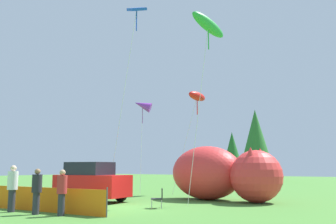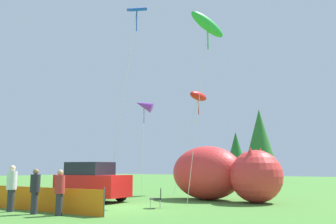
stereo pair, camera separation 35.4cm
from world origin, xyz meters
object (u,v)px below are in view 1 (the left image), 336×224
inflatable_cat (221,175)px  spectator_in_white_shirt (37,189)px  parked_car (92,182)px  spectator_in_grey_shirt (62,190)px  kite_purple_delta (142,106)px  kite_blue_box (136,14)px  kite_green_fish (208,26)px  kite_red_lizard (197,97)px  spectator_in_yellow_shirt (12,186)px  folding_chair (159,197)px

inflatable_cat → spectator_in_white_shirt: (-3.25, -9.38, -0.42)m
parked_car → spectator_in_grey_shirt: 5.70m
kite_purple_delta → kite_blue_box: (3.22, -4.77, 4.41)m
spectator_in_white_shirt → kite_blue_box: kite_blue_box is taller
inflatable_cat → kite_green_fish: 8.02m
spectator_in_white_shirt → kite_blue_box: (-0.50, 6.51, 9.57)m
kite_green_fish → kite_red_lizard: kite_green_fish is taller
parked_car → spectator_in_yellow_shirt: 5.05m
parked_car → spectator_in_yellow_shirt: size_ratio=2.17×
spectator_in_grey_shirt → kite_purple_delta: 13.10m
folding_chair → spectator_in_grey_shirt: bearing=32.3°
kite_red_lizard → kite_green_fish: bearing=-55.5°
folding_chair → spectator_in_white_shirt: (-2.65, -4.44, 0.45)m
kite_red_lizard → kite_purple_delta: bearing=-152.3°
inflatable_cat → kite_blue_box: bearing=-137.2°
parked_car → kite_blue_box: bearing=38.1°
spectator_in_yellow_shirt → folding_chair: bearing=47.3°
spectator_in_white_shirt → kite_red_lizard: bearing=91.3°
kite_green_fish → kite_blue_box: 4.66m
parked_car → kite_purple_delta: (-1.62, 6.32, 5.10)m
inflatable_cat → spectator_in_white_shirt: 9.94m
kite_green_fish → kite_blue_box: (-4.38, -0.50, 1.52)m
spectator_in_white_shirt → kite_blue_box: 11.58m
spectator_in_grey_shirt → parked_car: bearing=124.6°
spectator_in_grey_shirt → spectator_in_yellow_shirt: spectator_in_yellow_shirt is taller
parked_car → kite_green_fish: bearing=12.9°
folding_chair → spectator_in_white_shirt: size_ratio=0.50×
spectator_in_grey_shirt → kite_green_fish: size_ratio=0.18×
folding_chair → kite_purple_delta: (-6.37, 6.84, 5.61)m
inflatable_cat → kite_red_lizard: size_ratio=0.94×
spectator_in_yellow_shirt → kite_green_fish: bearing=52.7°
parked_car → spectator_in_grey_shirt: size_ratio=2.37×
spectator_in_white_shirt → kite_blue_box: bearing=94.4°
parked_car → kite_red_lizard: (1.80, 8.12, 5.67)m
folding_chair → kite_blue_box: size_ratio=0.08×
inflatable_cat → kite_green_fish: bearing=-69.7°
spectator_in_grey_shirt → kite_green_fish: (2.74, 6.74, 8.07)m
inflatable_cat → kite_red_lizard: 7.38m
inflatable_cat → spectator_in_white_shirt: bearing=-103.8°
spectator_in_grey_shirt → spectator_in_yellow_shirt: size_ratio=0.91×
inflatable_cat → spectator_in_white_shirt: inflatable_cat is taller
parked_car → inflatable_cat: inflatable_cat is taller
spectator_in_white_shirt → kite_blue_box: size_ratio=0.16×
parked_car → kite_red_lizard: bearing=71.5°
spectator_in_yellow_shirt → kite_blue_box: kite_blue_box is taller
parked_car → kite_blue_box: size_ratio=0.37×
inflatable_cat → spectator_in_grey_shirt: bearing=-97.7°
folding_chair → spectator_in_grey_shirt: size_ratio=0.51×
spectator_in_yellow_shirt → kite_red_lizard: bearing=84.8°
parked_car → spectator_in_yellow_shirt: bearing=-89.2°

